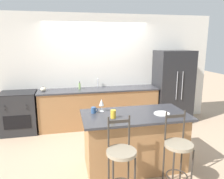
# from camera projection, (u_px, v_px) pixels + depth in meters

# --- Properties ---
(ground_plane) EXTENTS (18.00, 18.00, 0.00)m
(ground_plane) POSITION_uv_depth(u_px,v_px,m) (102.00, 131.00, 5.11)
(ground_plane) COLOR tan
(wall_back) EXTENTS (6.00, 0.07, 2.70)m
(wall_back) POSITION_uv_depth(u_px,v_px,m) (97.00, 70.00, 5.43)
(wall_back) COLOR silver
(wall_back) RESTS_ON ground_plane
(back_counter) EXTENTS (2.86, 0.63, 0.93)m
(back_counter) POSITION_uv_depth(u_px,v_px,m) (99.00, 107.00, 5.34)
(back_counter) COLOR #A87547
(back_counter) RESTS_ON ground_plane
(sink_faucet) EXTENTS (0.02, 0.13, 0.22)m
(sink_faucet) POSITION_uv_depth(u_px,v_px,m) (98.00, 82.00, 5.39)
(sink_faucet) COLOR #ADAFB5
(sink_faucet) RESTS_ON back_counter
(kitchen_island) EXTENTS (1.69, 0.88, 0.92)m
(kitchen_island) POSITION_uv_depth(u_px,v_px,m) (134.00, 140.00, 3.57)
(kitchen_island) COLOR #A87547
(kitchen_island) RESTS_ON ground_plane
(refrigerator) EXTENTS (0.89, 0.69, 1.83)m
(refrigerator) POSITION_uv_depth(u_px,v_px,m) (172.00, 87.00, 5.58)
(refrigerator) COLOR #232326
(refrigerator) RESTS_ON ground_plane
(oven_range) EXTENTS (0.77, 0.63, 0.94)m
(oven_range) POSITION_uv_depth(u_px,v_px,m) (19.00, 113.00, 4.93)
(oven_range) COLOR #28282B
(oven_range) RESTS_ON ground_plane
(bar_stool_near) EXTENTS (0.39, 0.39, 1.11)m
(bar_stool_near) POSITION_uv_depth(u_px,v_px,m) (121.00, 159.00, 2.80)
(bar_stool_near) COLOR #332D28
(bar_stool_near) RESTS_ON ground_plane
(bar_stool_far) EXTENTS (0.39, 0.39, 1.11)m
(bar_stool_far) POSITION_uv_depth(u_px,v_px,m) (178.00, 151.00, 2.99)
(bar_stool_far) COLOR #332D28
(bar_stool_far) RESTS_ON ground_plane
(dinner_plate) EXTENTS (0.25, 0.25, 0.02)m
(dinner_plate) POSITION_uv_depth(u_px,v_px,m) (162.00, 113.00, 3.47)
(dinner_plate) COLOR white
(dinner_plate) RESTS_ON kitchen_island
(wine_glass) EXTENTS (0.08, 0.08, 0.21)m
(wine_glass) POSITION_uv_depth(u_px,v_px,m) (101.00, 103.00, 3.57)
(wine_glass) COLOR white
(wine_glass) RESTS_ON kitchen_island
(coffee_mug) EXTENTS (0.11, 0.08, 0.10)m
(coffee_mug) POSITION_uv_depth(u_px,v_px,m) (94.00, 110.00, 3.51)
(coffee_mug) COLOR #335689
(coffee_mug) RESTS_ON kitchen_island
(tumbler_cup) EXTENTS (0.08, 0.08, 0.12)m
(tumbler_cup) POSITION_uv_depth(u_px,v_px,m) (113.00, 114.00, 3.28)
(tumbler_cup) COLOR gold
(tumbler_cup) RESTS_ON kitchen_island
(pumpkin_decoration) EXTENTS (0.12, 0.12, 0.12)m
(pumpkin_decoration) POSITION_uv_depth(u_px,v_px,m) (43.00, 89.00, 4.96)
(pumpkin_decoration) COLOR beige
(pumpkin_decoration) RESTS_ON back_counter
(soap_bottle) EXTENTS (0.05, 0.05, 0.18)m
(soap_bottle) POSITION_uv_depth(u_px,v_px,m) (80.00, 86.00, 5.20)
(soap_bottle) COLOR #89B260
(soap_bottle) RESTS_ON back_counter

